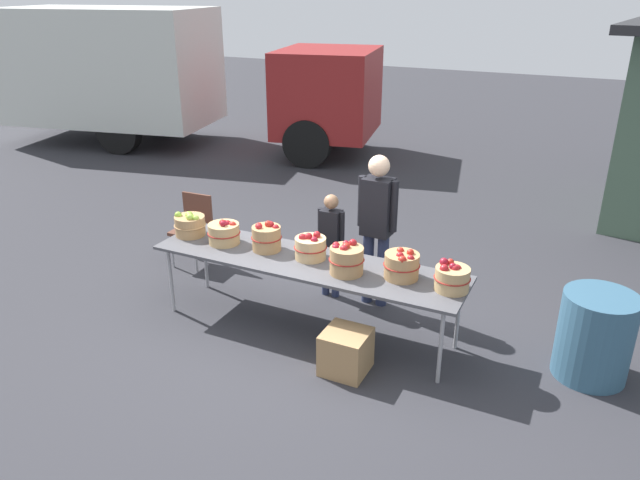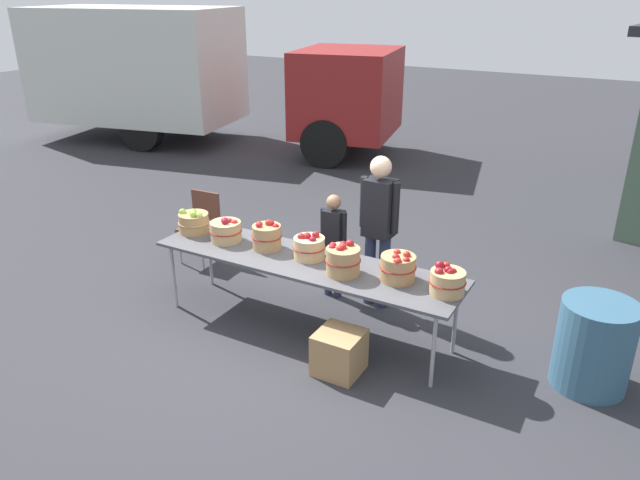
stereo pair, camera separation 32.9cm
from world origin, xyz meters
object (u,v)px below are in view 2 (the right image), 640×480
(apple_basket_red_3, at_px, (343,260))
(apple_basket_red_4, at_px, (398,267))
(apple_basket_red_2, at_px, (309,247))
(produce_crate, at_px, (339,352))
(box_truck, at_px, (182,72))
(trash_barrel, at_px, (594,345))
(folding_chair, at_px, (202,221))
(market_table, at_px, (305,263))
(child_customer, at_px, (333,238))
(vendor_adult, at_px, (379,221))
(apple_basket_red_5, at_px, (447,281))
(apple_basket_red_0, at_px, (226,230))
(apple_basket_red_1, at_px, (267,236))
(apple_basket_green_0, at_px, (194,222))

(apple_basket_red_3, bearing_deg, apple_basket_red_4, 14.52)
(apple_basket_red_2, bearing_deg, produce_crate, -41.58)
(box_truck, xyz_separation_m, trash_barrel, (8.79, -5.02, -1.10))
(folding_chair, relative_size, produce_crate, 2.19)
(market_table, relative_size, child_customer, 2.64)
(apple_basket_red_2, distance_m, vendor_adult, 0.84)
(apple_basket_red_5, height_order, produce_crate, apple_basket_red_5)
(child_customer, xyz_separation_m, box_truck, (-6.11, 4.67, 0.80))
(vendor_adult, bearing_deg, apple_basket_red_4, 127.77)
(market_table, relative_size, apple_basket_red_0, 9.23)
(apple_basket_red_0, distance_m, apple_basket_red_1, 0.47)
(apple_basket_red_3, xyz_separation_m, apple_basket_red_5, (0.95, 0.10, -0.02))
(apple_basket_red_0, height_order, apple_basket_red_4, apple_basket_red_4)
(apple_basket_red_4, bearing_deg, apple_basket_red_3, -165.48)
(market_table, relative_size, trash_barrel, 3.94)
(apple_basket_green_0, relative_size, produce_crate, 0.85)
(apple_basket_red_2, distance_m, apple_basket_red_4, 0.93)
(apple_basket_red_5, height_order, vendor_adult, vendor_adult)
(vendor_adult, height_order, produce_crate, vendor_adult)
(box_truck, relative_size, trash_barrel, 10.14)
(apple_basket_red_2, distance_m, apple_basket_red_5, 1.39)
(apple_basket_green_0, xyz_separation_m, apple_basket_red_0, (0.44, -0.02, -0.00))
(market_table, bearing_deg, apple_basket_red_1, 172.98)
(apple_basket_red_2, xyz_separation_m, trash_barrel, (2.59, 0.33, -0.47))
(apple_basket_red_3, bearing_deg, trash_barrel, 12.49)
(child_customer, bearing_deg, trash_barrel, 173.05)
(apple_basket_green_0, relative_size, child_customer, 0.29)
(box_truck, xyz_separation_m, produce_crate, (6.83, -5.91, -1.29))
(vendor_adult, bearing_deg, folding_chair, 2.43)
(market_table, height_order, folding_chair, folding_chair)
(apple_basket_red_5, bearing_deg, apple_basket_green_0, 179.69)
(apple_basket_green_0, distance_m, produce_crate, 2.20)
(apple_basket_green_0, bearing_deg, produce_crate, -14.51)
(market_table, height_order, produce_crate, market_table)
(market_table, relative_size, apple_basket_red_2, 9.66)
(market_table, distance_m, produce_crate, 0.96)
(apple_basket_red_2, bearing_deg, apple_basket_red_5, -2.01)
(trash_barrel, bearing_deg, produce_crate, -155.57)
(apple_basket_green_0, height_order, apple_basket_red_0, apple_basket_green_0)
(apple_basket_red_0, xyz_separation_m, child_customer, (0.86, 0.73, -0.17))
(apple_basket_red_3, distance_m, apple_basket_red_5, 0.96)
(market_table, relative_size, produce_crate, 7.88)
(apple_basket_red_4, relative_size, folding_chair, 0.39)
(apple_basket_red_5, relative_size, vendor_adult, 0.19)
(box_truck, distance_m, folding_chair, 6.35)
(apple_basket_red_3, relative_size, box_truck, 0.04)
(apple_basket_red_1, distance_m, apple_basket_red_5, 1.87)
(vendor_adult, bearing_deg, apple_basket_red_1, 42.33)
(apple_basket_red_4, xyz_separation_m, box_truck, (-7.13, 5.37, 0.61))
(apple_basket_red_3, xyz_separation_m, vendor_adult, (-0.04, 0.87, 0.08))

